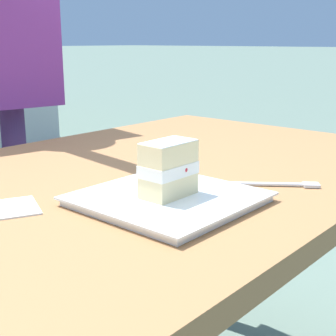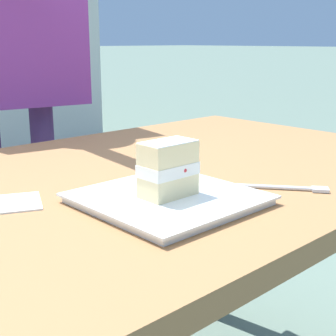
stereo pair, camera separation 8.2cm
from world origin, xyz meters
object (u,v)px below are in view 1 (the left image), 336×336
patio_table (116,226)px  dessert_fork (281,184)px  dessert_plate (168,199)px  cake_slice (168,169)px

patio_table → dessert_fork: (0.17, -0.28, 0.10)m
dessert_plate → cake_slice: (-0.00, -0.00, 0.05)m
dessert_plate → cake_slice: bearing=-130.7°
patio_table → cake_slice: cake_slice is taller
dessert_plate → dessert_fork: bearing=-23.8°
patio_table → dessert_plate: dessert_plate is taller
dessert_fork → cake_slice: bearing=157.4°
dessert_fork → patio_table: bearing=121.6°
cake_slice → dessert_fork: cake_slice is taller
cake_slice → dessert_plate: bearing=49.3°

